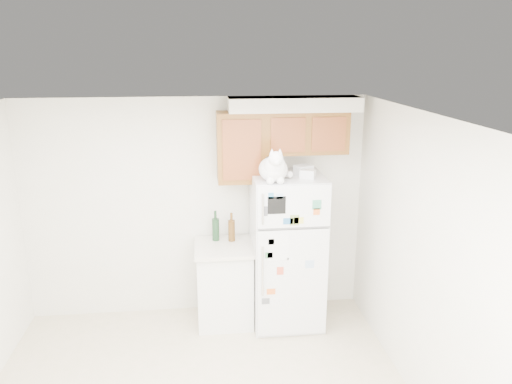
{
  "coord_description": "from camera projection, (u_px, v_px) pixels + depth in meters",
  "views": [
    {
      "loc": [
        0.08,
        -3.41,
        2.98
      ],
      "look_at": [
        0.64,
        1.55,
        1.55
      ],
      "focal_mm": 35.0,
      "sensor_mm": 36.0,
      "label": 1
    }
  ],
  "objects": [
    {
      "name": "refrigerator",
      "position": [
        287.0,
        251.0,
        5.48
      ],
      "size": [
        0.76,
        0.78,
        1.7
      ],
      "color": "white",
      "rests_on": "ground_plane"
    },
    {
      "name": "storage_box_back",
      "position": [
        303.0,
        170.0,
        5.29
      ],
      "size": [
        0.22,
        0.19,
        0.1
      ],
      "primitive_type": "cube",
      "rotation": [
        0.0,
        0.0,
        0.42
      ],
      "color": "white",
      "rests_on": "refrigerator"
    },
    {
      "name": "bottle_amber",
      "position": [
        232.0,
        227.0,
        5.53
      ],
      "size": [
        0.08,
        0.08,
        0.33
      ],
      "primitive_type": null,
      "color": "#593814",
      "rests_on": "base_counter"
    },
    {
      "name": "storage_box_front",
      "position": [
        308.0,
        174.0,
        5.14
      ],
      "size": [
        0.18,
        0.16,
        0.09
      ],
      "primitive_type": "cube",
      "rotation": [
        0.0,
        0.0,
        -0.43
      ],
      "color": "white",
      "rests_on": "refrigerator"
    },
    {
      "name": "cat",
      "position": [
        274.0,
        168.0,
        4.99
      ],
      "size": [
        0.36,
        0.52,
        0.37
      ],
      "color": "white",
      "rests_on": "refrigerator"
    },
    {
      "name": "room_shell",
      "position": [
        209.0,
        225.0,
        3.86
      ],
      "size": [
        3.84,
        4.04,
        2.52
      ],
      "color": "silver",
      "rests_on": "ground_plane"
    },
    {
      "name": "bottle_green",
      "position": [
        216.0,
        226.0,
        5.55
      ],
      "size": [
        0.08,
        0.08,
        0.34
      ],
      "primitive_type": null,
      "color": "#19381E",
      "rests_on": "base_counter"
    },
    {
      "name": "base_counter",
      "position": [
        225.0,
        283.0,
        5.58
      ],
      "size": [
        0.64,
        0.64,
        0.92
      ],
      "color": "white",
      "rests_on": "ground_plane"
    }
  ]
}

